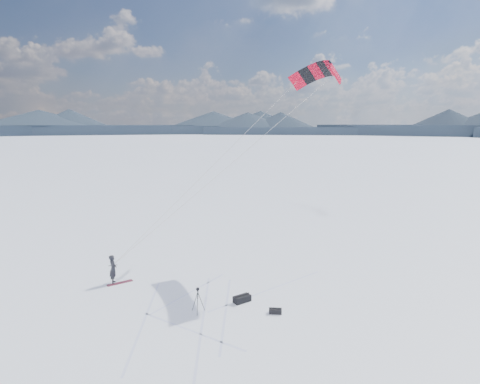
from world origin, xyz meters
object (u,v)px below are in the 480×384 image
object	(u,v)px
tripod	(198,297)
gear_bag_a	(242,299)
gear_bag_b	(275,311)
snowboard	(120,283)
snowkiter	(114,283)

from	to	relation	value
tripod	gear_bag_a	bearing A→B (deg)	-1.26
gear_bag_a	gear_bag_b	xyz separation A→B (m)	(1.34, -1.70, -0.06)
snowboard	gear_bag_b	world-z (taller)	gear_bag_b
snowboard	tripod	bearing A→B (deg)	-70.50
tripod	snowboard	bearing A→B (deg)	114.94
gear_bag_a	gear_bag_b	bearing A→B (deg)	-72.54
snowkiter	gear_bag_a	xyz separation A→B (m)	(7.00, -4.44, 0.19)
gear_bag_a	gear_bag_b	distance (m)	2.17
snowkiter	gear_bag_b	size ratio (longest dim) A/B	2.47
snowkiter	gear_bag_b	bearing A→B (deg)	-127.52
gear_bag_b	tripod	bearing A→B (deg)	-177.25
snowkiter	tripod	world-z (taller)	tripod
snowboard	gear_bag_a	bearing A→B (deg)	-53.45
snowkiter	tripod	size ratio (longest dim) A/B	1.34
snowkiter	tripod	distance (m)	6.81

